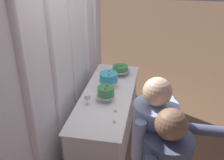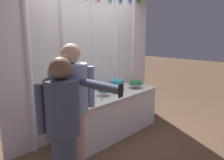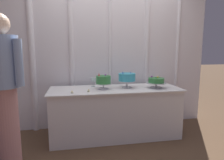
# 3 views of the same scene
# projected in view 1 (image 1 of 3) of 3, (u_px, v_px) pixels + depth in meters

# --- Properties ---
(ground_plane) EXTENTS (24.00, 24.00, 0.00)m
(ground_plane) POSITION_uv_depth(u_px,v_px,m) (114.00, 137.00, 3.92)
(ground_plane) COLOR brown
(draped_curtain) EXTENTS (3.47, 0.16, 2.81)m
(draped_curtain) POSITION_uv_depth(u_px,v_px,m) (69.00, 42.00, 3.31)
(draped_curtain) COLOR white
(draped_curtain) RESTS_ON ground_plane
(cake_table) EXTENTS (1.97, 0.69, 0.76)m
(cake_table) POSITION_uv_depth(u_px,v_px,m) (108.00, 116.00, 3.77)
(cake_table) COLOR white
(cake_table) RESTS_ON ground_plane
(cake_display_leftmost) EXTENTS (0.25, 0.25, 0.24)m
(cake_display_leftmost) POSITION_uv_depth(u_px,v_px,m) (106.00, 92.00, 3.37)
(cake_display_leftmost) COLOR silver
(cake_display_leftmost) RESTS_ON cake_table
(cake_display_center) EXTENTS (0.28, 0.28, 0.26)m
(cake_display_center) POSITION_uv_depth(u_px,v_px,m) (109.00, 78.00, 3.69)
(cake_display_center) COLOR silver
(cake_display_center) RESTS_ON cake_table
(cake_display_rightmost) EXTENTS (0.30, 0.30, 0.18)m
(cake_display_rightmost) POSITION_uv_depth(u_px,v_px,m) (120.00, 69.00, 4.08)
(cake_display_rightmost) COLOR #B2B2B7
(cake_display_rightmost) RESTS_ON cake_table
(wine_glass) EXTENTS (0.08, 0.08, 0.14)m
(wine_glass) POSITION_uv_depth(u_px,v_px,m) (87.00, 97.00, 3.30)
(wine_glass) COLOR silver
(wine_glass) RESTS_ON cake_table
(tealight_far_left) EXTENTS (0.04, 0.04, 0.03)m
(tealight_far_left) POSITION_uv_depth(u_px,v_px,m) (114.00, 122.00, 3.00)
(tealight_far_left) COLOR beige
(tealight_far_left) RESTS_ON cake_table
(tealight_near_left) EXTENTS (0.04, 0.04, 0.04)m
(tealight_near_left) POSITION_uv_depth(u_px,v_px,m) (115.00, 111.00, 3.20)
(tealight_near_left) COLOR beige
(tealight_near_left) RESTS_ON cake_table
(guest_man_dark_suit) EXTENTS (0.47, 0.47, 1.71)m
(guest_man_dark_suit) POSITION_uv_depth(u_px,v_px,m) (151.00, 159.00, 2.23)
(guest_man_dark_suit) COLOR #D6938E
(guest_man_dark_suit) RESTS_ON ground_plane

